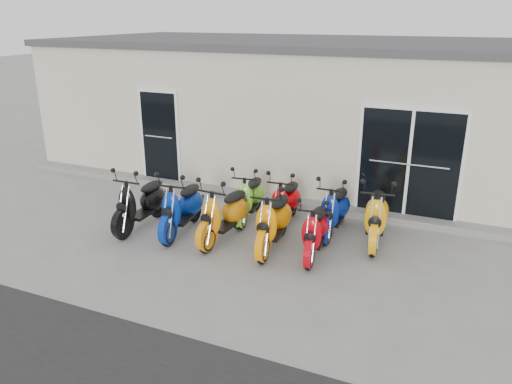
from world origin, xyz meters
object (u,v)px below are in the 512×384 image
at_px(scooter_front_orange_b, 273,213).
at_px(scooter_back_red, 286,196).
at_px(scooter_front_blue, 182,200).
at_px(scooter_front_orange_a, 224,207).
at_px(scooter_back_green, 250,191).
at_px(scooter_back_yellow, 377,208).
at_px(scooter_front_black, 141,196).
at_px(scooter_front_red, 316,224).
at_px(scooter_back_blue, 335,203).

height_order(scooter_front_orange_b, scooter_back_red, scooter_front_orange_b).
xyz_separation_m(scooter_front_orange_b, scooter_back_red, (-0.16, 1.06, -0.06)).
height_order(scooter_front_blue, scooter_back_red, scooter_front_blue).
height_order(scooter_front_orange_a, scooter_back_green, scooter_front_orange_a).
bearing_deg(scooter_front_blue, scooter_front_orange_a, -4.04).
distance_m(scooter_front_blue, scooter_front_orange_b, 1.84).
xyz_separation_m(scooter_front_orange_a, scooter_back_yellow, (2.57, 1.02, 0.01)).
height_order(scooter_front_black, scooter_front_orange_b, scooter_front_orange_b).
xyz_separation_m(scooter_front_black, scooter_front_orange_b, (2.70, 0.17, 0.01)).
bearing_deg(scooter_front_blue, scooter_front_red, -4.10).
distance_m(scooter_front_blue, scooter_back_green, 1.46).
distance_m(scooter_front_black, scooter_front_red, 3.47).
relative_size(scooter_front_orange_a, scooter_front_red, 1.11).
relative_size(scooter_front_red, scooter_back_blue, 0.95).
bearing_deg(scooter_back_yellow, scooter_back_green, 170.22).
xyz_separation_m(scooter_front_black, scooter_front_orange_a, (1.74, 0.13, -0.00)).
height_order(scooter_front_black, scooter_back_green, scooter_front_black).
xyz_separation_m(scooter_back_green, scooter_back_red, (0.78, -0.01, 0.01)).
bearing_deg(scooter_back_green, scooter_back_blue, -8.71).
relative_size(scooter_front_black, scooter_front_orange_a, 1.00).
bearing_deg(scooter_back_yellow, scooter_front_black, -172.84).
xyz_separation_m(scooter_front_black, scooter_back_blue, (3.53, 1.22, -0.04)).
relative_size(scooter_front_blue, scooter_front_orange_b, 0.99).
bearing_deg(scooter_front_blue, scooter_back_red, 27.72).
height_order(scooter_front_black, scooter_back_blue, scooter_front_black).
height_order(scooter_front_red, scooter_back_green, scooter_back_green).
relative_size(scooter_front_black, scooter_back_green, 1.09).
relative_size(scooter_front_blue, scooter_back_blue, 1.07).
relative_size(scooter_front_blue, scooter_front_orange_a, 1.01).
relative_size(scooter_front_orange_b, scooter_front_red, 1.13).
bearing_deg(scooter_front_orange_a, scooter_back_red, 58.10).
xyz_separation_m(scooter_front_orange_b, scooter_front_red, (0.77, 0.03, -0.08)).
height_order(scooter_front_orange_b, scooter_back_yellow, scooter_back_yellow).
relative_size(scooter_back_blue, scooter_back_yellow, 0.93).
bearing_deg(scooter_back_red, scooter_back_green, 175.20).
distance_m(scooter_front_orange_b, scooter_back_blue, 1.34).
bearing_deg(scooter_back_green, scooter_front_orange_b, -56.83).
height_order(scooter_back_green, scooter_back_yellow, scooter_back_yellow).
bearing_deg(scooter_front_red, scooter_back_red, 125.09).
height_order(scooter_front_orange_a, scooter_back_blue, scooter_front_orange_a).
height_order(scooter_front_orange_b, scooter_front_red, scooter_front_orange_b).
bearing_deg(scooter_front_blue, scooter_front_orange_b, -4.03).
xyz_separation_m(scooter_front_orange_b, scooter_back_green, (-0.94, 1.07, -0.06)).
xyz_separation_m(scooter_front_black, scooter_back_green, (1.76, 1.24, -0.05)).
height_order(scooter_front_orange_a, scooter_back_yellow, scooter_back_yellow).
height_order(scooter_front_orange_a, scooter_front_red, scooter_front_orange_a).
xyz_separation_m(scooter_front_orange_b, scooter_back_yellow, (1.62, 0.98, 0.00)).
xyz_separation_m(scooter_front_red, scooter_back_yellow, (0.85, 0.95, 0.08)).
relative_size(scooter_front_black, scooter_back_yellow, 0.98).
xyz_separation_m(scooter_front_red, scooter_back_green, (-1.71, 1.04, 0.01)).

